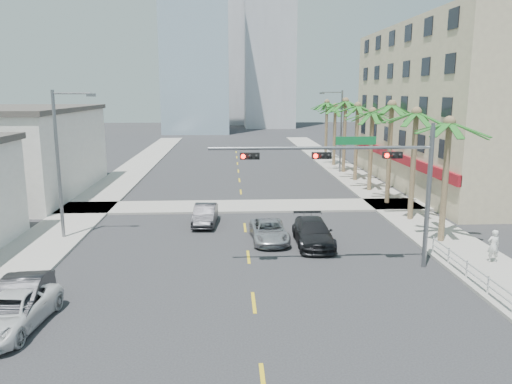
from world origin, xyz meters
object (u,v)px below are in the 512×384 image
car_parked_mid (21,298)px  car_lane_left (205,215)px  traffic_signal_mast (367,171)px  pedestrian (493,246)px  car_lane_right (313,232)px  car_lane_center (269,231)px  car_parked_far (10,312)px

car_parked_mid → car_lane_left: (6.72, 13.74, -0.08)m
traffic_signal_mast → pedestrian: bearing=1.3°
car_parked_mid → car_lane_right: car_parked_mid is taller
traffic_signal_mast → car_parked_mid: 16.48m
car_lane_center → car_lane_left: bearing=132.0°
car_lane_right → car_parked_mid: bearing=-145.8°
car_parked_mid → car_lane_left: 15.29m
traffic_signal_mast → car_parked_mid: traffic_signal_mast is taller
car_lane_right → pedestrian: pedestrian is taller
pedestrian → car_lane_center: bearing=-22.8°
traffic_signal_mast → car_lane_center: (-4.43, 4.94, -4.43)m
car_lane_center → pedestrian: size_ratio=2.61×
car_lane_center → traffic_signal_mast: bearing=-50.9°
traffic_signal_mast → car_lane_center: traffic_signal_mast is taller
car_parked_far → pedestrian: 22.86m
car_lane_center → pedestrian: bearing=-25.6°
traffic_signal_mast → car_lane_left: size_ratio=2.67×
car_parked_far → car_lane_center: car_parked_far is taller
car_lane_center → pedestrian: (11.33, -4.78, 0.39)m
car_lane_left → car_lane_right: 8.20m
car_lane_left → car_lane_right: (6.57, -4.90, 0.06)m
traffic_signal_mast → pedestrian: 8.00m
traffic_signal_mast → car_lane_right: bearing=114.8°
car_lane_center → car_lane_right: bearing=-21.1°
traffic_signal_mast → car_parked_far: size_ratio=2.26×
car_parked_far → car_lane_right: size_ratio=0.96×
car_parked_mid → car_lane_center: 14.47m
traffic_signal_mast → car_lane_right: (-1.89, 4.10, -4.31)m
car_lane_left → pedestrian: bearing=-26.8°
traffic_signal_mast → pedestrian: (6.91, 0.16, -4.04)m
car_parked_mid → car_parked_far: 1.16m
car_parked_far → car_lane_center: size_ratio=1.08×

